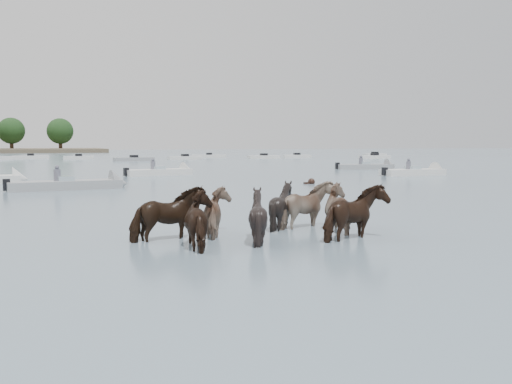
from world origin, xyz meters
name	(u,v)px	position (x,y,z in m)	size (l,w,h in m)	color
ground	(368,247)	(0.00, 0.00, 0.00)	(400.00, 400.00, 0.00)	slate
pony_herd	(270,216)	(-1.51, 2.41, 0.54)	(7.00, 4.03, 1.69)	black
swimming_pony	(311,182)	(8.28, 19.12, 0.10)	(0.72, 0.44, 0.44)	black
motorboat_b	(81,185)	(-5.11, 20.36, 0.22)	(6.49, 2.26, 1.92)	gray
motorboat_c	(168,172)	(2.17, 31.62, 0.23)	(5.84, 2.70, 1.92)	silver
motorboat_d	(421,172)	(20.55, 24.31, 0.23)	(5.80, 1.65, 1.92)	silver
motorboat_e	(372,167)	(22.65, 34.25, 0.22)	(6.11, 2.67, 1.92)	gray
distant_flotilla	(87,158)	(-0.42, 73.96, 0.26)	(106.56, 21.01, 0.93)	silver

